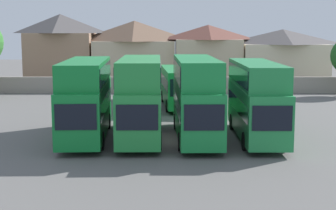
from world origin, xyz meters
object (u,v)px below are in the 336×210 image
(house_terrace_right, at_px, (206,54))
(house_terrace_far_right, at_px, (280,56))
(bus_6, at_px, (176,85))
(bus_1, at_px, (84,95))
(bus_2, at_px, (139,94))
(bus_3, at_px, (194,94))
(bus_7, at_px, (204,86))
(house_terrace_left, at_px, (59,48))
(bus_4, at_px, (254,96))
(bus_5, at_px, (130,85))
(house_terrace_centre, at_px, (133,52))

(house_terrace_right, bearing_deg, house_terrace_far_right, 0.18)
(bus_6, bearing_deg, bus_1, -28.33)
(house_terrace_right, height_order, house_terrace_far_right, house_terrace_right)
(bus_6, bearing_deg, bus_2, -15.01)
(bus_3, bearing_deg, bus_6, -177.71)
(bus_7, relative_size, house_terrace_left, 1.20)
(house_terrace_far_right, bearing_deg, bus_4, -105.29)
(bus_1, height_order, house_terrace_right, house_terrace_right)
(bus_3, height_order, house_terrace_far_right, house_terrace_far_right)
(bus_2, distance_m, bus_4, 7.40)
(bus_4, bearing_deg, bus_7, -170.69)
(bus_1, bearing_deg, bus_6, 152.76)
(bus_2, bearing_deg, bus_7, 158.20)
(bus_2, xyz_separation_m, house_terrace_right, (6.89, 33.04, 0.97))
(bus_4, height_order, bus_5, bus_4)
(house_terrace_centre, bearing_deg, bus_1, -91.54)
(bus_4, height_order, bus_7, bus_4)
(bus_6, height_order, bus_7, bus_6)
(bus_4, bearing_deg, bus_1, -90.30)
(bus_3, bearing_deg, house_terrace_centre, -171.32)
(bus_6, relative_size, house_terrace_centre, 0.95)
(bus_4, height_order, house_terrace_right, house_terrace_right)
(house_terrace_left, height_order, house_terrace_right, house_terrace_left)
(bus_1, distance_m, bus_3, 7.05)
(house_terrace_left, relative_size, house_terrace_centre, 0.82)
(bus_2, xyz_separation_m, bus_4, (7.40, -0.07, -0.13))
(bus_2, xyz_separation_m, bus_3, (3.55, 0.03, 0.01))
(bus_4, height_order, bus_6, bus_4)
(bus_5, distance_m, house_terrace_far_right, 26.54)
(bus_3, relative_size, bus_7, 0.99)
(bus_1, bearing_deg, house_terrace_right, 159.43)
(house_terrace_far_right, bearing_deg, bus_7, -120.21)
(bus_3, xyz_separation_m, bus_7, (1.67, 13.75, -0.99))
(bus_2, distance_m, house_terrace_left, 36.35)
(bus_5, xyz_separation_m, house_terrace_centre, (-1.05, 20.29, 2.17))
(house_terrace_centre, bearing_deg, house_terrace_left, 178.38)
(house_terrace_right, bearing_deg, bus_4, -89.12)
(bus_1, xyz_separation_m, bus_7, (8.72, 13.71, -0.91))
(bus_3, distance_m, bus_4, 3.85)
(bus_3, xyz_separation_m, house_terrace_far_right, (12.91, 33.04, 0.67))
(bus_4, distance_m, house_terrace_right, 33.13)
(bus_4, bearing_deg, house_terrace_right, -178.74)
(bus_4, bearing_deg, bus_5, -146.51)
(bus_2, height_order, bus_6, bus_2)
(bus_4, distance_m, bus_7, 14.04)
(bus_5, xyz_separation_m, house_terrace_left, (-10.68, 20.56, 2.60))
(bus_4, distance_m, bus_6, 14.61)
(bus_1, xyz_separation_m, bus_4, (10.90, -0.13, -0.07))
(bus_2, xyz_separation_m, bus_6, (2.63, 13.72, -0.91))
(bus_6, distance_m, bus_7, 2.60)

